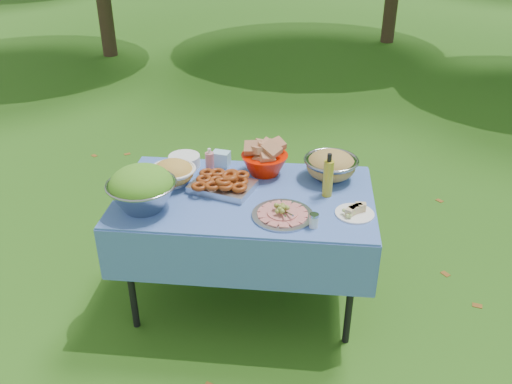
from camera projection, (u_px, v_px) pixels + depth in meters
ground at (246, 297)px, 3.47m from camera, size 80.00×80.00×0.00m
picnic_table at (245, 249)px, 3.29m from camera, size 1.46×0.86×0.76m
salad_bowl at (142, 188)px, 2.91m from camera, size 0.40×0.40×0.25m
pasta_bowl_white at (173, 172)px, 3.17m from camera, size 0.27×0.27×0.15m
plate_stack at (184, 161)px, 3.40m from camera, size 0.26×0.26×0.07m
wipes_box at (221, 159)px, 3.40m from camera, size 0.12×0.09×0.10m
sanitizer_bottle at (210, 160)px, 3.31m from camera, size 0.07×0.07×0.16m
bread_bowl at (265, 159)px, 3.28m from camera, size 0.32×0.32×0.19m
pasta_bowl_steel at (331, 165)px, 3.24m from camera, size 0.37×0.37×0.17m
fried_tray at (223, 183)px, 3.13m from camera, size 0.41×0.34×0.08m
charcuterie_platter at (283, 210)px, 2.88m from camera, size 0.43×0.43×0.08m
oil_bottle at (328, 175)px, 3.03m from camera, size 0.07×0.07×0.26m
cheese_plate at (355, 210)px, 2.90m from camera, size 0.26×0.26×0.06m
shaker at (314, 221)px, 2.78m from camera, size 0.06×0.06×0.08m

